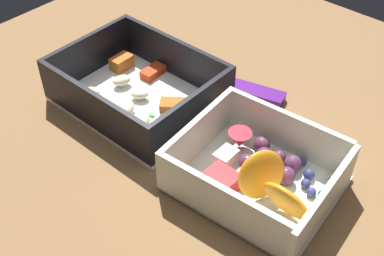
{
  "coord_description": "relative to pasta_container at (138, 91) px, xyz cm",
  "views": [
    {
      "loc": [
        26.5,
        -30.1,
        41.05
      ],
      "look_at": [
        -0.75,
        0.49,
        4.0
      ],
      "focal_mm": 46.37,
      "sensor_mm": 36.0,
      "label": 1
    }
  ],
  "objects": [
    {
      "name": "table_surface",
      "position": [
        10.23,
        -1.14,
        -2.9
      ],
      "size": [
        80.0,
        80.0,
        2.0
      ],
      "primitive_type": "cube",
      "color": "brown",
      "rests_on": "ground"
    },
    {
      "name": "pasta_container",
      "position": [
        0.0,
        0.0,
        0.0
      ],
      "size": [
        18.68,
        14.64,
        6.0
      ],
      "rotation": [
        0.0,
        0.0,
        0.01
      ],
      "color": "white",
      "rests_on": "table_surface"
    },
    {
      "name": "fruit_bowl",
      "position": [
        19.2,
        -1.32,
        0.15
      ],
      "size": [
        16.61,
        14.49,
        6.01
      ],
      "rotation": [
        0.0,
        0.0,
        0.09
      ],
      "color": "silver",
      "rests_on": "table_surface"
    },
    {
      "name": "candy_bar",
      "position": [
        10.13,
        10.67,
        -1.3
      ],
      "size": [
        7.39,
        4.19,
        1.2
      ],
      "primitive_type": "cube",
      "rotation": [
        0.0,
        0.0,
        0.27
      ],
      "color": "#51197A",
      "rests_on": "table_surface"
    }
  ]
}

